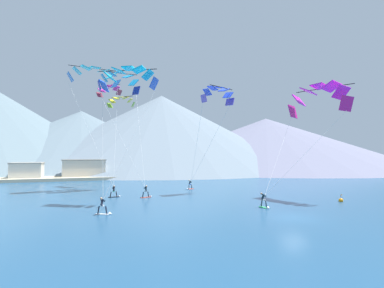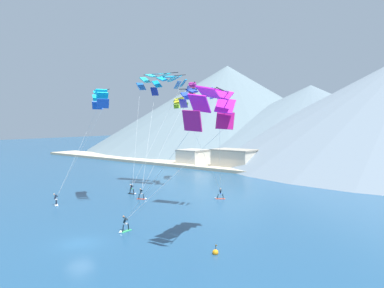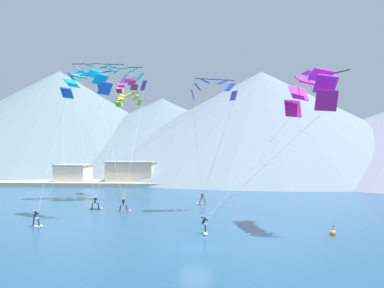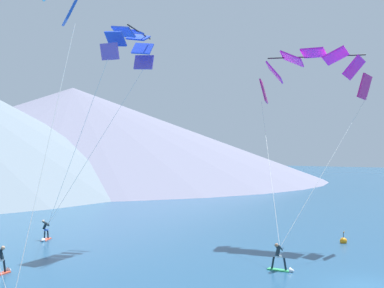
{
  "view_description": "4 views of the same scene",
  "coord_description": "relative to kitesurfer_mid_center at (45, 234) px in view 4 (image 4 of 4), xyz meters",
  "views": [
    {
      "loc": [
        -18.69,
        -23.21,
        5.8
      ],
      "look_at": [
        -3.96,
        16.62,
        7.46
      ],
      "focal_mm": 28.0,
      "sensor_mm": 36.0,
      "label": 1
    },
    {
      "loc": [
        31.05,
        -21.38,
        12.15
      ],
      "look_at": [
        3.55,
        13.22,
        9.28
      ],
      "focal_mm": 35.0,
      "sensor_mm": 36.0,
      "label": 2
    },
    {
      "loc": [
        2.3,
        -34.01,
        8.03
      ],
      "look_at": [
        -1.22,
        11.35,
        8.35
      ],
      "focal_mm": 40.0,
      "sensor_mm": 36.0,
      "label": 3
    },
    {
      "loc": [
        -28.72,
        -9.63,
        7.3
      ],
      "look_at": [
        3.21,
        14.08,
        7.76
      ],
      "focal_mm": 50.0,
      "sensor_mm": 36.0,
      "label": 4
    }
  ],
  "objects": [
    {
      "name": "mountain_peak_far_spur",
      "position": [
        63.34,
        70.07,
        11.13
      ],
      "size": [
        126.48,
        126.48,
        23.23
      ],
      "color": "slate",
      "rests_on": "ground"
    },
    {
      "name": "kitesurfer_far_right",
      "position": [
        -8.99,
        -7.6,
        0.05
      ],
      "size": [
        1.78,
        0.86,
        1.78
      ],
      "color": "#E54C33",
      "rests_on": "ground"
    },
    {
      "name": "parafoil_kite_mid_center",
      "position": [
        1.97,
        -7.47,
        14.86
      ],
      "size": [
        5.74,
        9.29,
        15.21
      ],
      "color": "#644CC1"
    },
    {
      "name": "race_marker_buoy",
      "position": [
        13.18,
        -19.87,
        -0.33
      ],
      "size": [
        0.56,
        0.56,
        1.02
      ],
      "color": "orange",
      "rests_on": "ground"
    },
    {
      "name": "shore_building_quay_west",
      "position": [
        38.97,
        33.34,
        1.48
      ],
      "size": [
        6.95,
        5.05,
        3.93
      ],
      "color": "silver",
      "rests_on": "ground"
    },
    {
      "name": "kitesurfer_mid_center",
      "position": [
        0.0,
        0.0,
        0.0
      ],
      "size": [
        1.68,
        1.28,
        1.7
      ],
      "color": "#E54C33",
      "rests_on": "ground"
    },
    {
      "name": "kitesurfer_far_left",
      "position": [
        1.51,
        -20.46,
        0.06
      ],
      "size": [
        0.69,
        1.76,
        1.78
      ],
      "color": "#33B266",
      "rests_on": "ground"
    },
    {
      "name": "ground_plane",
      "position": [
        1.08,
        -25.74,
        -0.49
      ],
      "size": [
        400.0,
        400.0,
        0.0
      ],
      "primitive_type": "plane",
      "color": "navy"
    },
    {
      "name": "parafoil_kite_far_left",
      "position": [
        11.62,
        -18.06,
        13.15
      ],
      "size": [
        12.62,
        8.62,
        13.9
      ],
      "color": "#C91A7D"
    }
  ]
}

